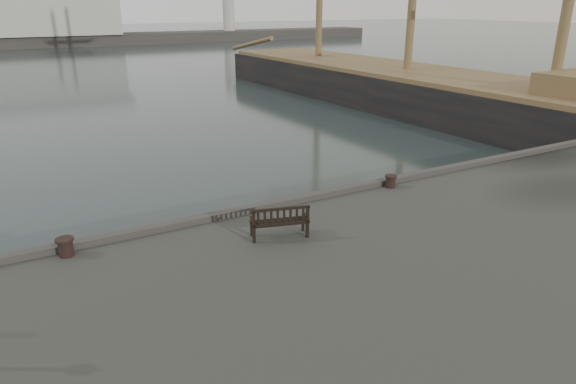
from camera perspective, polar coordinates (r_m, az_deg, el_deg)
name	(u,v)px	position (r m, az deg, el deg)	size (l,w,h in m)	color
ground	(274,251)	(16.37, -1.59, -6.52)	(400.00, 400.00, 0.00)	black
breakwater	(0,23)	(105.03, -29.38, 16.09)	(140.00, 9.50, 12.20)	#383530
bench	(279,227)	(13.51, -0.96, -3.93)	(1.61, 0.93, 0.88)	black
bollard_left	(66,247)	(13.67, -23.49, -5.63)	(0.44, 0.44, 0.46)	black
bollard_right	(391,181)	(17.51, 11.33, 1.18)	(0.40, 0.40, 0.42)	black
tall_ship_main	(405,96)	(40.65, 12.87, 10.40)	(9.89, 41.87, 31.19)	black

